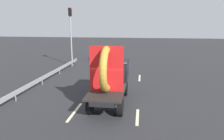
% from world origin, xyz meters
% --- Properties ---
extents(ground_plane, '(120.00, 120.00, 0.00)m').
position_xyz_m(ground_plane, '(0.00, 0.00, 0.00)').
color(ground_plane, '#28282B').
extents(flatbed_truck, '(2.02, 5.32, 3.76)m').
position_xyz_m(flatbed_truck, '(-0.13, 0.55, 1.72)').
color(flatbed_truck, black).
rests_on(flatbed_truck, ground_plane).
extents(distant_sedan, '(1.77, 4.12, 1.35)m').
position_xyz_m(distant_sedan, '(-3.70, 16.03, 0.72)').
color(distant_sedan, black).
rests_on(distant_sedan, ground_plane).
extents(traffic_light, '(0.42, 0.36, 6.66)m').
position_xyz_m(traffic_light, '(-6.45, 11.12, 4.28)').
color(traffic_light, gray).
rests_on(traffic_light, ground_plane).
extents(guardrail, '(0.10, 14.54, 0.71)m').
position_xyz_m(guardrail, '(-6.24, 4.88, 0.53)').
color(guardrail, gray).
rests_on(guardrail, ground_plane).
extents(lane_dash_left_near, '(0.16, 2.58, 0.01)m').
position_xyz_m(lane_dash_left_near, '(-1.92, -1.61, 0.00)').
color(lane_dash_left_near, beige).
rests_on(lane_dash_left_near, ground_plane).
extents(lane_dash_left_far, '(0.16, 2.31, 0.01)m').
position_xyz_m(lane_dash_left_far, '(-1.92, 5.81, 0.00)').
color(lane_dash_left_far, beige).
rests_on(lane_dash_left_far, ground_plane).
extents(lane_dash_right_near, '(0.16, 2.00, 0.01)m').
position_xyz_m(lane_dash_right_near, '(1.66, -1.73, 0.00)').
color(lane_dash_right_near, beige).
rests_on(lane_dash_right_near, ground_plane).
extents(lane_dash_right_far, '(0.16, 2.24, 0.01)m').
position_xyz_m(lane_dash_right_far, '(1.66, 6.42, 0.00)').
color(lane_dash_right_far, beige).
rests_on(lane_dash_right_far, ground_plane).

